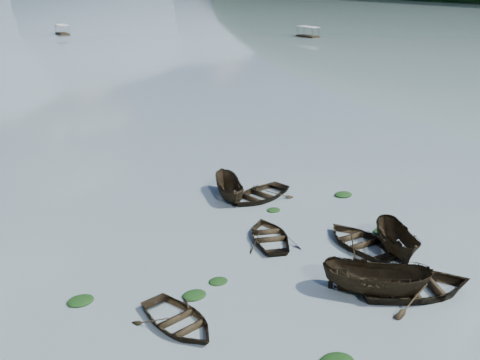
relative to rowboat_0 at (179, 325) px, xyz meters
name	(u,v)px	position (x,y,z in m)	size (l,w,h in m)	color
ground_plane	(376,325)	(6.97, -3.48, 0.00)	(2400.00, 2400.00, 0.00)	slate
rowboat_0	(179,325)	(0.00, 0.00, 0.00)	(2.78, 3.89, 0.80)	black
rowboat_1	(270,239)	(6.81, 4.74, 0.00)	(2.80, 3.91, 0.81)	black
rowboat_2	(374,294)	(8.32, -1.74, 0.00)	(1.72, 4.58, 1.77)	black
rowboat_3	(359,245)	(10.59, 2.13, 0.00)	(3.06, 4.28, 0.89)	black
rowboat_4	(416,293)	(10.03, -2.45, 0.00)	(3.61, 5.05, 1.05)	black
rowboat_5	(396,252)	(11.79, 0.76, 0.00)	(1.52, 4.03, 1.56)	black
rowboat_7	(260,198)	(8.99, 9.84, 0.00)	(3.09, 4.32, 0.89)	black
rowboat_8	(229,197)	(7.34, 10.82, 0.00)	(1.45, 3.85, 1.49)	black
weed_clump_1	(194,296)	(1.32, 1.60, 0.00)	(1.05, 0.84, 0.23)	black
weed_clump_3	(274,211)	(8.82, 7.83, 0.00)	(0.83, 0.70, 0.18)	black
weed_clump_4	(382,233)	(12.60, 2.74, 0.00)	(1.09, 0.86, 0.22)	black
weed_clump_5	(81,302)	(-3.13, 3.35, 0.00)	(1.14, 0.92, 0.24)	black
weed_clump_6	(218,282)	(2.71, 2.18, 0.00)	(0.88, 0.73, 0.18)	black
weed_clump_7	(343,196)	(13.86, 7.86, 0.00)	(1.16, 0.93, 0.25)	black
pontoon_centre	(63,34)	(14.65, 115.92, 0.00)	(2.27, 5.44, 2.09)	black
pontoon_right	(308,37)	(62.57, 85.87, 0.00)	(2.33, 5.59, 2.14)	black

